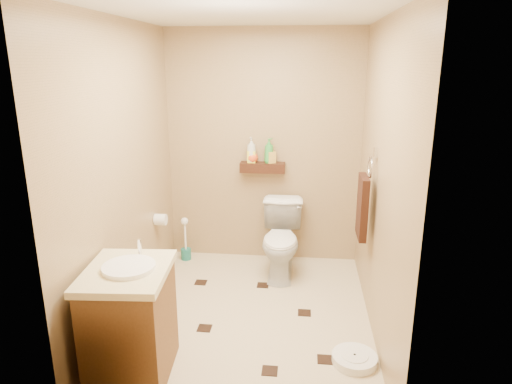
# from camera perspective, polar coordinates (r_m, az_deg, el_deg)

# --- Properties ---
(ground) EXTENTS (2.50, 2.50, 0.00)m
(ground) POSITION_cam_1_polar(r_m,az_deg,el_deg) (3.99, -0.84, -15.25)
(ground) COLOR #C9B893
(ground) RESTS_ON ground
(wall_back) EXTENTS (2.00, 0.04, 2.40)m
(wall_back) POSITION_cam_1_polar(r_m,az_deg,el_deg) (4.73, 0.92, 5.44)
(wall_back) COLOR #A0815B
(wall_back) RESTS_ON ground
(wall_front) EXTENTS (2.00, 0.04, 2.40)m
(wall_front) POSITION_cam_1_polar(r_m,az_deg,el_deg) (2.34, -4.63, -5.95)
(wall_front) COLOR #A0815B
(wall_front) RESTS_ON ground
(wall_left) EXTENTS (0.04, 2.50, 2.40)m
(wall_left) POSITION_cam_1_polar(r_m,az_deg,el_deg) (3.77, -16.19, 2.01)
(wall_left) COLOR #A0815B
(wall_left) RESTS_ON ground
(wall_right) EXTENTS (0.04, 2.50, 2.40)m
(wall_right) POSITION_cam_1_polar(r_m,az_deg,el_deg) (3.54, 15.36, 1.19)
(wall_right) COLOR #A0815B
(wall_right) RESTS_ON ground
(ceiling) EXTENTS (2.00, 2.50, 0.02)m
(ceiling) POSITION_cam_1_polar(r_m,az_deg,el_deg) (3.42, -1.02, 21.52)
(ceiling) COLOR silver
(ceiling) RESTS_ON wall_back
(wall_shelf) EXTENTS (0.46, 0.14, 0.10)m
(wall_shelf) POSITION_cam_1_polar(r_m,az_deg,el_deg) (4.69, 0.82, 3.10)
(wall_shelf) COLOR #391C0F
(wall_shelf) RESTS_ON wall_back
(floor_accents) EXTENTS (1.26, 1.35, 0.01)m
(floor_accents) POSITION_cam_1_polar(r_m,az_deg,el_deg) (3.95, 0.30, -15.57)
(floor_accents) COLOR black
(floor_accents) RESTS_ON ground
(toilet) EXTENTS (0.41, 0.72, 0.73)m
(toilet) POSITION_cam_1_polar(r_m,az_deg,el_deg) (4.55, 3.20, -6.02)
(toilet) COLOR white
(toilet) RESTS_ON ground
(vanity) EXTENTS (0.58, 0.68, 0.91)m
(vanity) POSITION_cam_1_polar(r_m,az_deg,el_deg) (3.27, -15.39, -15.29)
(vanity) COLOR brown
(vanity) RESTS_ON ground
(bathroom_scale) EXTENTS (0.36, 0.36, 0.06)m
(bathroom_scale) POSITION_cam_1_polar(r_m,az_deg,el_deg) (3.53, 12.20, -19.69)
(bathroom_scale) COLOR white
(bathroom_scale) RESTS_ON ground
(toilet_brush) EXTENTS (0.11, 0.11, 0.48)m
(toilet_brush) POSITION_cam_1_polar(r_m,az_deg,el_deg) (5.00, -8.79, -6.54)
(toilet_brush) COLOR #1B6E66
(toilet_brush) RESTS_ON ground
(towel_ring) EXTENTS (0.12, 0.30, 0.76)m
(towel_ring) POSITION_cam_1_polar(r_m,az_deg,el_deg) (3.84, 13.23, -1.49)
(towel_ring) COLOR silver
(towel_ring) RESTS_ON wall_right
(toilet_paper) EXTENTS (0.12, 0.11, 0.12)m
(toilet_paper) POSITION_cam_1_polar(r_m,az_deg,el_deg) (4.50, -11.85, -3.38)
(toilet_paper) COLOR white
(toilet_paper) RESTS_ON wall_left
(bottle_a) EXTENTS (0.13, 0.13, 0.26)m
(bottle_a) POSITION_cam_1_polar(r_m,az_deg,el_deg) (4.67, -0.58, 5.27)
(bottle_a) COLOR silver
(bottle_a) RESTS_ON wall_shelf
(bottle_b) EXTENTS (0.09, 0.09, 0.18)m
(bottle_b) POSITION_cam_1_polar(r_m,az_deg,el_deg) (4.67, -0.57, 4.82)
(bottle_b) COLOR #FFF535
(bottle_b) RESTS_ON wall_shelf
(bottle_c) EXTENTS (0.16, 0.16, 0.15)m
(bottle_c) POSITION_cam_1_polar(r_m,az_deg,el_deg) (4.68, -0.46, 4.61)
(bottle_c) COLOR #F34F1C
(bottle_c) RESTS_ON wall_shelf
(bottle_d) EXTENTS (0.14, 0.14, 0.25)m
(bottle_d) POSITION_cam_1_polar(r_m,az_deg,el_deg) (4.65, 1.63, 5.19)
(bottle_d) COLOR green
(bottle_d) RESTS_ON wall_shelf
(bottle_e) EXTENTS (0.11, 0.11, 0.18)m
(bottle_e) POSITION_cam_1_polar(r_m,az_deg,el_deg) (4.66, 1.89, 4.74)
(bottle_e) COLOR gold
(bottle_e) RESTS_ON wall_shelf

